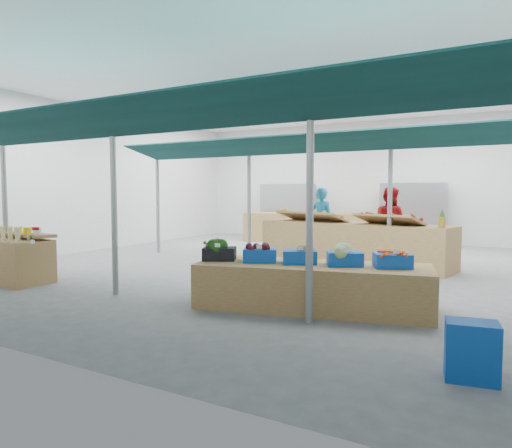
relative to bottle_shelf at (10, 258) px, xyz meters
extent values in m
plane|color=#5E5E61|center=(3.67, 4.14, -0.45)|extent=(13.00, 13.00, 0.00)
plane|color=silver|center=(3.67, 4.14, 3.75)|extent=(13.00, 13.00, 0.00)
plane|color=silver|center=(3.67, 10.64, 1.65)|extent=(12.00, 0.00, 12.00)
plane|color=silver|center=(-2.33, 4.14, 1.65)|extent=(0.00, 13.00, 13.00)
cylinder|color=gray|center=(-0.33, 0.14, 1.05)|extent=(0.10, 0.10, 3.00)
cylinder|color=gray|center=(-0.33, 4.64, 1.05)|extent=(0.10, 0.10, 3.00)
cylinder|color=gray|center=(2.67, 0.14, 1.05)|extent=(0.10, 0.10, 3.00)
cylinder|color=gray|center=(2.67, 4.64, 1.05)|extent=(0.10, 0.10, 3.00)
cylinder|color=gray|center=(6.17, 0.14, 1.05)|extent=(0.10, 0.10, 3.00)
cylinder|color=gray|center=(6.17, 4.64, 1.05)|extent=(0.10, 0.10, 3.00)
cylinder|color=gray|center=(4.42, 0.14, 2.40)|extent=(10.00, 0.06, 0.06)
cylinder|color=gray|center=(4.42, 4.64, 2.40)|extent=(10.00, 0.06, 0.06)
cube|color=#0A2B2C|center=(4.42, -0.51, 2.33)|extent=(9.50, 1.28, 0.30)
cube|color=#0A2B2C|center=(4.42, 0.79, 2.33)|extent=(9.50, 1.28, 0.30)
cube|color=#0A2B2C|center=(4.42, 3.99, 2.33)|extent=(9.50, 1.28, 0.30)
cube|color=#0A2B2C|center=(4.42, 5.29, 2.33)|extent=(9.50, 1.28, 0.30)
cube|color=#B23F33|center=(1.17, 10.14, 0.55)|extent=(2.00, 0.50, 2.00)
cube|color=#B23F33|center=(5.67, 10.14, 0.55)|extent=(2.00, 0.50, 2.00)
cube|color=brown|center=(0.00, -0.04, -0.04)|extent=(1.87, 0.88, 0.82)
cube|color=#997247|center=(0.01, 0.22, 0.45)|extent=(1.85, 0.42, 0.06)
cube|color=brown|center=(5.91, 0.90, -0.12)|extent=(3.57, 1.86, 0.66)
cube|color=brown|center=(5.17, 5.25, 0.05)|extent=(4.76, 1.93, 0.99)
cube|color=brown|center=(2.87, 9.53, 0.06)|extent=(5.67, 2.44, 1.00)
cube|color=#104DB7|center=(8.17, -0.82, -0.17)|extent=(0.50, 0.39, 0.55)
imported|color=#186B9E|center=(3.97, 6.35, 0.48)|extent=(0.75, 0.56, 1.85)
imported|color=maroon|center=(5.77, 6.35, 0.48)|extent=(1.01, 0.85, 1.85)
cube|color=black|center=(4.48, 0.58, 0.32)|extent=(0.60, 0.53, 0.20)
cube|color=white|center=(4.57, 0.38, 0.48)|extent=(0.08, 0.04, 0.06)
cube|color=#104DB7|center=(5.12, 0.73, 0.32)|extent=(0.60, 0.53, 0.20)
cube|color=white|center=(5.22, 0.53, 0.48)|extent=(0.08, 0.04, 0.06)
cube|color=#104DB7|center=(5.72, 0.86, 0.32)|extent=(0.60, 0.53, 0.20)
cube|color=white|center=(5.82, 0.66, 0.48)|extent=(0.08, 0.04, 0.06)
cube|color=#104DB7|center=(6.37, 1.01, 0.32)|extent=(0.60, 0.53, 0.20)
cube|color=white|center=(6.46, 0.81, 0.48)|extent=(0.08, 0.04, 0.06)
cube|color=#104DB7|center=(7.01, 1.15, 0.32)|extent=(0.60, 0.53, 0.20)
cube|color=white|center=(7.11, 0.95, 0.48)|extent=(0.08, 0.04, 0.06)
sphere|color=brown|center=(4.36, 0.44, 0.46)|extent=(0.09, 0.09, 0.09)
sphere|color=brown|center=(4.31, 0.42, 0.50)|extent=(0.06, 0.06, 0.06)
cylinder|color=red|center=(1.34, -0.38, 0.65)|extent=(0.12, 0.12, 0.05)
cube|color=white|center=(1.34, -0.44, 0.43)|extent=(0.10, 0.01, 0.07)
cube|color=#997247|center=(4.07, 5.34, 0.67)|extent=(2.02, 1.32, 0.26)
cube|color=#997247|center=(6.08, 4.97, 0.67)|extent=(1.64, 1.17, 0.26)
cylinder|color=#8C6019|center=(7.22, 4.76, 0.66)|extent=(0.14, 0.14, 0.22)
cone|color=#26661E|center=(7.22, 4.76, 0.85)|extent=(0.12, 0.12, 0.18)
camera|label=1|loc=(8.42, -5.34, 1.28)|focal=32.00mm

